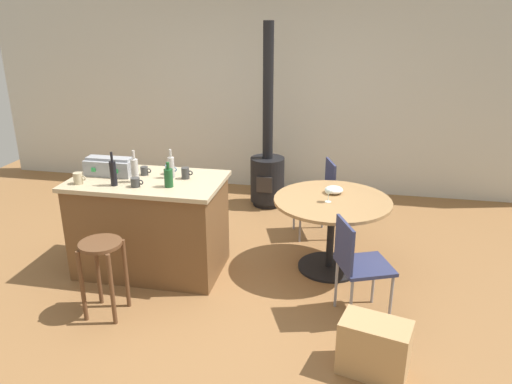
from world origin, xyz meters
TOP-DOWN VIEW (x-y plane):
  - ground_plane at (0.00, 0.00)m, footprint 8.80×8.80m
  - back_wall at (0.00, 2.69)m, footprint 8.00×0.10m
  - kitchen_island at (-0.67, 0.02)m, footprint 1.43×0.83m
  - wooden_stool at (-0.75, -0.78)m, footprint 0.35×0.35m
  - dining_table at (1.05, 0.37)m, footprint 1.12×1.12m
  - folding_chair_near at (0.87, 1.14)m, footprint 0.51×0.51m
  - folding_chair_far at (1.30, -0.43)m, footprint 0.52×0.52m
  - wood_stove at (0.14, 1.94)m, footprint 0.44×0.45m
  - toolbox at (-1.06, 0.08)m, footprint 0.46×0.21m
  - bottle_0 at (-0.73, -0.07)m, footprint 0.07×0.07m
  - bottle_1 at (-0.45, 0.11)m, footprint 0.06×0.06m
  - bottle_2 at (-0.38, -0.13)m, footprint 0.08×0.08m
  - bottle_3 at (-0.88, -0.20)m, footprint 0.06×0.06m
  - cup_0 at (-0.31, 0.11)m, footprint 0.11×0.07m
  - cup_1 at (-1.22, -0.22)m, footprint 0.12×0.08m
  - cup_2 at (-0.51, 0.21)m, footprint 0.11×0.08m
  - cup_3 at (-0.73, 0.14)m, footprint 0.11×0.07m
  - cup_4 at (-0.68, -0.19)m, footprint 0.12×0.08m
  - wine_glass at (1.01, 0.29)m, footprint 0.07×0.07m
  - serving_bowl at (1.05, 0.54)m, footprint 0.18×0.18m
  - cardboard_box at (1.45, -1.09)m, footprint 0.53×0.39m

SIDE VIEW (x-z plane):
  - ground_plane at x=0.00m, z-range 0.00..0.00m
  - cardboard_box at x=1.45m, z-range 0.00..0.41m
  - kitchen_island at x=-0.67m, z-range 0.00..0.94m
  - wooden_stool at x=-0.75m, z-range 0.16..0.82m
  - folding_chair_near at x=0.87m, z-range 0.08..0.95m
  - folding_chair_far at x=1.30m, z-range 0.08..0.95m
  - wood_stove at x=0.14m, z-range -0.61..1.70m
  - dining_table at x=1.05m, z-range 0.20..0.93m
  - serving_bowl at x=1.05m, z-range 0.74..0.81m
  - wine_glass at x=1.01m, z-range 0.77..0.91m
  - cup_4 at x=-0.68m, z-range 0.94..1.02m
  - cup_3 at x=-0.73m, z-range 0.94..1.02m
  - cup_2 at x=-0.51m, z-range 0.94..1.03m
  - cup_1 at x=-1.22m, z-range 0.94..1.04m
  - cup_0 at x=-0.31m, z-range 0.94..1.05m
  - toolbox at x=-1.06m, z-range 0.93..1.11m
  - bottle_2 at x=-0.38m, z-range 0.91..1.14m
  - bottle_1 at x=-0.45m, z-range 0.91..1.18m
  - bottle_0 at x=-0.73m, z-range 0.90..1.20m
  - bottle_3 at x=-0.88m, z-range 0.90..1.22m
  - back_wall at x=0.00m, z-range 0.00..2.70m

